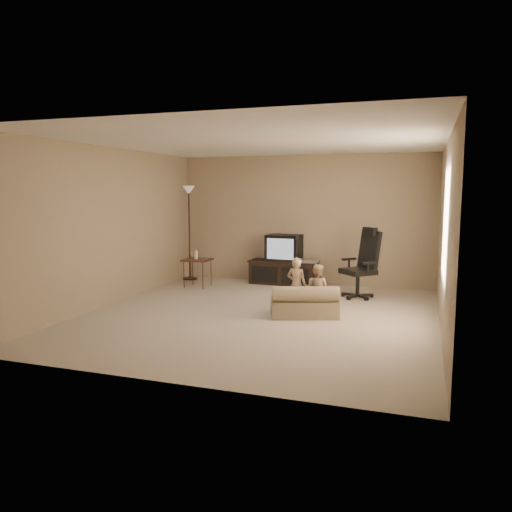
{
  "coord_description": "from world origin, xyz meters",
  "views": [
    {
      "loc": [
        2.25,
        -6.79,
        1.81
      ],
      "look_at": [
        -0.26,
        0.6,
        0.79
      ],
      "focal_mm": 35.0,
      "sensor_mm": 36.0,
      "label": 1
    }
  ],
  "objects_px": {
    "office_chair": "(362,273)",
    "child_sofa": "(305,304)",
    "toddler_left": "(297,285)",
    "tv_stand": "(284,264)",
    "floor_lamp": "(189,211)",
    "toddler_right": "(317,290)",
    "side_table": "(197,260)"
  },
  "relations": [
    {
      "from": "floor_lamp",
      "to": "child_sofa",
      "type": "xyz_separation_m",
      "value": [
        2.95,
        -2.27,
        -1.21
      ]
    },
    {
      "from": "side_table",
      "to": "child_sofa",
      "type": "xyz_separation_m",
      "value": [
        2.45,
        -1.57,
        -0.33
      ]
    },
    {
      "from": "tv_stand",
      "to": "toddler_right",
      "type": "xyz_separation_m",
      "value": [
        1.11,
        -2.2,
        -0.03
      ]
    },
    {
      "from": "office_chair",
      "to": "child_sofa",
      "type": "distance_m",
      "value": 1.72
    },
    {
      "from": "tv_stand",
      "to": "side_table",
      "type": "height_order",
      "value": "tv_stand"
    },
    {
      "from": "child_sofa",
      "to": "toddler_right",
      "type": "relative_size",
      "value": 1.43
    },
    {
      "from": "tv_stand",
      "to": "side_table",
      "type": "distance_m",
      "value": 1.69
    },
    {
      "from": "tv_stand",
      "to": "floor_lamp",
      "type": "xyz_separation_m",
      "value": [
        -1.98,
        -0.1,
        0.99
      ]
    },
    {
      "from": "floor_lamp",
      "to": "child_sofa",
      "type": "height_order",
      "value": "floor_lamp"
    },
    {
      "from": "child_sofa",
      "to": "toddler_left",
      "type": "distance_m",
      "value": 0.34
    },
    {
      "from": "side_table",
      "to": "child_sofa",
      "type": "relative_size",
      "value": 0.67
    },
    {
      "from": "tv_stand",
      "to": "toddler_right",
      "type": "relative_size",
      "value": 1.82
    },
    {
      "from": "toddler_right",
      "to": "tv_stand",
      "type": "bearing_deg",
      "value": -53.07
    },
    {
      "from": "tv_stand",
      "to": "office_chair",
      "type": "xyz_separation_m",
      "value": [
        1.59,
        -0.78,
        0.03
      ]
    },
    {
      "from": "toddler_left",
      "to": "office_chair",
      "type": "bearing_deg",
      "value": -110.55
    },
    {
      "from": "side_table",
      "to": "floor_lamp",
      "type": "relative_size",
      "value": 0.38
    },
    {
      "from": "office_chair",
      "to": "toddler_right",
      "type": "bearing_deg",
      "value": -63.11
    },
    {
      "from": "floor_lamp",
      "to": "side_table",
      "type": "bearing_deg",
      "value": -54.22
    },
    {
      "from": "child_sofa",
      "to": "toddler_left",
      "type": "xyz_separation_m",
      "value": [
        -0.17,
        0.19,
        0.23
      ]
    },
    {
      "from": "office_chair",
      "to": "toddler_left",
      "type": "height_order",
      "value": "office_chair"
    },
    {
      "from": "toddler_left",
      "to": "toddler_right",
      "type": "relative_size",
      "value": 1.11
    },
    {
      "from": "side_table",
      "to": "toddler_right",
      "type": "bearing_deg",
      "value": -28.38
    },
    {
      "from": "toddler_left",
      "to": "toddler_right",
      "type": "height_order",
      "value": "toddler_left"
    },
    {
      "from": "tv_stand",
      "to": "side_table",
      "type": "relative_size",
      "value": 1.9
    },
    {
      "from": "tv_stand",
      "to": "office_chair",
      "type": "distance_m",
      "value": 1.77
    },
    {
      "from": "office_chair",
      "to": "toddler_left",
      "type": "xyz_separation_m",
      "value": [
        -0.79,
        -1.39,
        -0.01
      ]
    },
    {
      "from": "floor_lamp",
      "to": "toddler_right",
      "type": "distance_m",
      "value": 3.87
    },
    {
      "from": "tv_stand",
      "to": "child_sofa",
      "type": "distance_m",
      "value": 2.57
    },
    {
      "from": "office_chair",
      "to": "floor_lamp",
      "type": "bearing_deg",
      "value": -145.19
    },
    {
      "from": "office_chair",
      "to": "toddler_left",
      "type": "relative_size",
      "value": 1.43
    },
    {
      "from": "toddler_left",
      "to": "tv_stand",
      "type": "bearing_deg",
      "value": -60.91
    },
    {
      "from": "child_sofa",
      "to": "toddler_right",
      "type": "xyz_separation_m",
      "value": [
        0.14,
        0.17,
        0.19
      ]
    }
  ]
}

